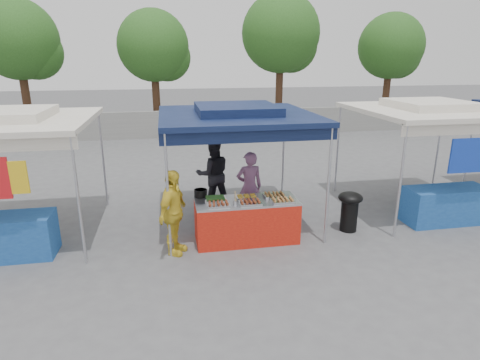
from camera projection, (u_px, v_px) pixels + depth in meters
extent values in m
plane|color=#58585A|center=(245.00, 238.00, 8.15)|extent=(80.00, 80.00, 0.00)
cube|color=gray|center=(199.00, 123.00, 18.31)|extent=(40.00, 0.25, 1.20)
cylinder|color=#B7B8BF|center=(168.00, 197.00, 7.08)|extent=(0.05, 0.05, 2.30)
cylinder|color=#B7B8BF|center=(328.00, 188.00, 7.60)|extent=(0.05, 0.05, 2.30)
cylinder|color=#B7B8BF|center=(166.00, 157.00, 9.90)|extent=(0.05, 0.05, 2.30)
cylinder|color=#B7B8BF|center=(283.00, 152.00, 10.42)|extent=(0.05, 0.05, 2.30)
cube|color=#0F1B3F|center=(237.00, 115.00, 8.40)|extent=(3.20, 3.20, 0.10)
cube|color=#0F1B3F|center=(237.00, 109.00, 8.36)|extent=(1.65, 1.65, 0.18)
cube|color=#0F1B3F|center=(251.00, 136.00, 7.03)|extent=(3.20, 0.04, 0.25)
cylinder|color=#B7B8BF|center=(79.00, 203.00, 6.82)|extent=(0.05, 0.05, 2.30)
cylinder|color=#B7B8BF|center=(103.00, 160.00, 9.64)|extent=(0.05, 0.05, 2.30)
cube|color=beige|center=(4.00, 121.00, 7.62)|extent=(3.20, 3.20, 0.10)
cube|color=beige|center=(3.00, 115.00, 7.58)|extent=(1.65, 1.65, 0.18)
cube|color=#1E519F|center=(2.00, 237.00, 7.25)|extent=(1.80, 0.70, 0.80)
cube|color=gold|center=(13.00, 178.00, 6.49)|extent=(0.45, 0.04, 0.55)
cylinder|color=#B7B8BF|center=(400.00, 183.00, 7.87)|extent=(0.05, 0.05, 2.30)
cylinder|color=#B7B8BF|center=(337.00, 150.00, 10.68)|extent=(0.05, 0.05, 2.30)
cylinder|color=#B7B8BF|center=(438.00, 145.00, 11.21)|extent=(0.05, 0.05, 2.30)
cube|color=beige|center=(430.00, 110.00, 9.18)|extent=(3.20, 3.20, 0.10)
cube|color=beige|center=(430.00, 105.00, 9.14)|extent=(1.65, 1.65, 0.18)
cube|color=beige|center=(477.00, 128.00, 7.82)|extent=(3.20, 0.04, 0.25)
cube|color=#1E519F|center=(446.00, 205.00, 8.82)|extent=(1.80, 0.70, 0.80)
cube|color=#1335AB|center=(473.00, 155.00, 7.96)|extent=(1.00, 0.04, 0.70)
cylinder|color=#B7B8BF|center=(470.00, 144.00, 11.38)|extent=(0.05, 0.05, 2.30)
cylinder|color=#3F2718|center=(26.00, 94.00, 18.10)|extent=(0.36, 0.36, 3.82)
sphere|color=#2A5B1E|center=(17.00, 39.00, 17.41)|extent=(3.49, 3.49, 3.49)
sphere|color=#2A5B1E|center=(35.00, 52.00, 17.86)|extent=(2.40, 2.40, 2.40)
cylinder|color=#3F2718|center=(156.00, 94.00, 19.23)|extent=(0.36, 0.36, 3.60)
sphere|color=#2A5B1E|center=(153.00, 46.00, 18.58)|extent=(3.29, 3.29, 3.29)
sphere|color=#2A5B1E|center=(167.00, 57.00, 19.02)|extent=(2.26, 2.26, 2.26)
cylinder|color=#3F2718|center=(279.00, 87.00, 20.15)|extent=(0.36, 0.36, 4.14)
sphere|color=#2A5B1E|center=(281.00, 33.00, 19.40)|extent=(3.79, 3.79, 3.79)
sphere|color=#2A5B1E|center=(291.00, 46.00, 19.87)|extent=(2.60, 2.60, 2.60)
cylinder|color=#3F2718|center=(386.00, 90.00, 21.30)|extent=(0.36, 0.36, 3.63)
sphere|color=#2A5B1E|center=(391.00, 46.00, 20.65)|extent=(3.32, 3.32, 3.32)
sphere|color=#2A5B1E|center=(398.00, 57.00, 21.09)|extent=(2.28, 2.28, 2.28)
cube|color=red|center=(246.00, 221.00, 7.94)|extent=(2.00, 0.80, 0.81)
cube|color=#B7B8BF|center=(247.00, 201.00, 7.81)|extent=(2.00, 0.80, 0.04)
cube|color=silver|center=(218.00, 205.00, 7.48)|extent=(0.42, 0.30, 0.05)
cube|color=maroon|center=(218.00, 203.00, 7.47)|extent=(0.35, 0.25, 0.02)
cube|color=silver|center=(250.00, 203.00, 7.58)|extent=(0.42, 0.30, 0.05)
cube|color=maroon|center=(250.00, 201.00, 7.57)|extent=(0.35, 0.25, 0.02)
cube|color=silver|center=(283.00, 201.00, 7.69)|extent=(0.42, 0.30, 0.05)
cube|color=#AB733A|center=(283.00, 199.00, 7.68)|extent=(0.35, 0.25, 0.02)
cube|color=silver|center=(215.00, 199.00, 7.78)|extent=(0.42, 0.30, 0.05)
cube|color=#26551D|center=(215.00, 198.00, 7.77)|extent=(0.35, 0.25, 0.02)
cube|color=silver|center=(246.00, 197.00, 7.90)|extent=(0.42, 0.30, 0.05)
cube|color=gold|center=(246.00, 195.00, 7.89)|extent=(0.35, 0.25, 0.02)
cube|color=silver|center=(274.00, 196.00, 7.99)|extent=(0.42, 0.30, 0.05)
cube|color=#AB733A|center=(274.00, 194.00, 7.98)|extent=(0.35, 0.25, 0.02)
cylinder|color=black|center=(201.00, 193.00, 7.98)|extent=(0.26, 0.26, 0.15)
cylinder|color=#B7B8BF|center=(235.00, 203.00, 7.51)|extent=(0.08, 0.08, 0.10)
cylinder|color=black|center=(349.00, 215.00, 8.41)|extent=(0.35, 0.35, 0.68)
ellipsoid|color=black|center=(351.00, 197.00, 8.30)|extent=(0.51, 0.51, 0.23)
cube|color=#13359F|center=(219.00, 222.00, 8.57)|extent=(0.51, 0.36, 0.30)
cube|color=#13359F|center=(258.00, 220.00, 8.63)|extent=(0.54, 0.38, 0.32)
cube|color=#13359F|center=(258.00, 206.00, 8.54)|extent=(0.51, 0.36, 0.31)
imported|color=#86557C|center=(249.00, 187.00, 8.79)|extent=(0.59, 0.39, 1.59)
imported|color=black|center=(213.00, 174.00, 9.54)|extent=(0.87, 0.70, 1.70)
imported|color=gold|center=(173.00, 213.00, 7.29)|extent=(0.78, 1.02, 1.61)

